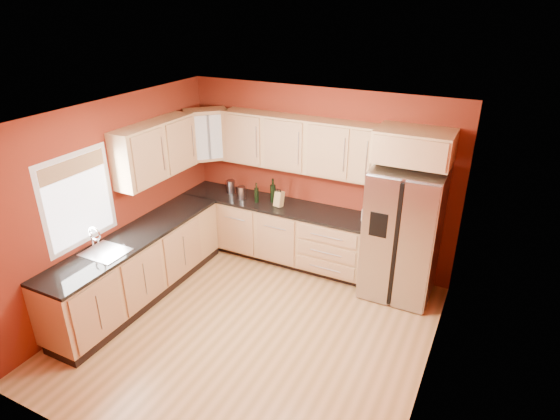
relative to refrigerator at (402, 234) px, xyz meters
name	(u,v)px	position (x,y,z in m)	size (l,w,h in m)	color
floor	(252,331)	(-1.35, -1.62, -0.89)	(4.00, 4.00, 0.00)	olive
ceiling	(245,119)	(-1.35, -1.62, 1.71)	(4.00, 4.00, 0.00)	silver
wall_back	(318,178)	(-1.35, 0.38, 0.41)	(4.00, 0.04, 2.60)	maroon
wall_front	(115,349)	(-1.35, -3.62, 0.41)	(4.00, 0.04, 2.60)	maroon
wall_left	(112,203)	(-3.35, -1.62, 0.41)	(0.04, 4.00, 2.60)	maroon
wall_right	(436,282)	(0.65, -1.62, 0.41)	(0.04, 4.00, 2.60)	maroon
base_cabinets_back	(275,232)	(-1.90, 0.07, -0.45)	(2.90, 0.60, 0.88)	tan
base_cabinets_left	(139,267)	(-3.05, -1.62, -0.45)	(0.60, 2.80, 0.88)	tan
countertop_back	(275,204)	(-1.90, 0.06, 0.01)	(2.90, 0.62, 0.04)	black
countertop_left	(135,236)	(-3.04, -1.62, 0.01)	(0.62, 2.80, 0.04)	black
upper_cabinets_back	(298,144)	(-1.60, 0.21, 0.94)	(2.30, 0.33, 0.75)	tan
upper_cabinets_left	(156,150)	(-3.19, -0.90, 0.94)	(0.33, 1.35, 0.75)	tan
corner_upper_cabinet	(207,134)	(-3.02, 0.04, 0.94)	(0.62, 0.33, 0.75)	tan
over_fridge_cabinet	(414,146)	(0.00, 0.07, 1.16)	(0.92, 0.60, 0.40)	tan
refrigerator	(402,234)	(0.00, 0.00, 0.00)	(0.90, 0.75, 1.78)	#ACACB1
window	(78,200)	(-3.33, -2.12, 0.66)	(0.03, 0.90, 1.00)	white
sink_faucet	(103,241)	(-3.04, -2.12, 0.18)	(0.50, 0.42, 0.30)	white
canister_left	(242,193)	(-2.42, -0.01, 0.13)	(0.12, 0.12, 0.20)	#ACACB1
canister_right	(231,187)	(-2.68, 0.12, 0.13)	(0.13, 0.13, 0.21)	#ACACB1
wine_bottle_a	(273,190)	(-1.95, 0.10, 0.21)	(0.08, 0.08, 0.36)	black
wine_bottle_b	(256,193)	(-2.16, -0.01, 0.18)	(0.07, 0.07, 0.30)	black
knife_block	(279,199)	(-1.80, 0.01, 0.14)	(0.11, 0.10, 0.22)	tan
soap_dispenser	(364,214)	(-0.55, 0.08, 0.13)	(0.07, 0.07, 0.21)	white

